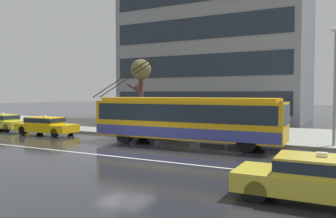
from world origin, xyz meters
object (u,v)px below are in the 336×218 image
Objects in this scene: pedestrian_at_shelter at (254,115)px; pedestrian_walking_past at (226,112)px; taxi_far_behind at (3,121)px; pedestrian_approaching_curb at (267,113)px; bus_shelter at (174,108)px; taxi_queued_behind_bus at (46,125)px; street_lamp at (335,76)px; trolleybus at (187,119)px; taxi_oncoming_far at (317,177)px; street_tree_bare at (141,74)px.

pedestrian_walking_past is at bearing 145.36° from pedestrian_at_shelter.
pedestrian_approaching_curb is at bearing 10.23° from taxi_far_behind.
taxi_queued_behind_bus is at bearing -157.10° from bus_shelter.
pedestrian_approaching_curb is 0.32× the size of street_lamp.
bus_shelter reaches higher than taxi_far_behind.
taxi_queued_behind_bus is 12.92m from pedestrian_walking_past.
trolleybus is 16.45m from taxi_far_behind.
bus_shelter is at bearing 132.14° from taxi_oncoming_far.
street_tree_bare is at bearing 158.91° from bus_shelter.
taxi_oncoming_far is 10.96m from street_lamp.
bus_shelter is 1.91× the size of pedestrian_walking_past.
taxi_queued_behind_bus is at bearing -169.89° from pedestrian_at_shelter.
pedestrian_walking_past is (17.62, 3.52, 1.06)m from taxi_far_behind.
pedestrian_at_shelter is 1.68m from pedestrian_approaching_curb.
pedestrian_walking_past is at bearing -177.21° from pedestrian_approaching_curb.
taxi_queued_behind_bus is at bearing -134.98° from street_tree_bare.
taxi_far_behind is at bearing -174.32° from street_lamp.
taxi_oncoming_far is 2.22× the size of pedestrian_at_shelter.
pedestrian_walking_past is (-2.61, -0.13, 0.03)m from pedestrian_approaching_curb.
taxi_far_behind is 2.10× the size of pedestrian_approaching_curb.
pedestrian_at_shelter reaches higher than taxi_oncoming_far.
bus_shelter is at bearing 12.44° from taxi_far_behind.
pedestrian_approaching_curb is (3.79, 3.82, 0.22)m from trolleybus.
taxi_queued_behind_bus is 14.64m from pedestrian_at_shelter.
taxi_oncoming_far is (18.62, -7.54, -0.00)m from taxi_queued_behind_bus.
taxi_far_behind is at bearing 161.42° from taxi_oncoming_far.
pedestrian_at_shelter is 0.99× the size of pedestrian_walking_past.
bus_shelter is 0.59× the size of street_lamp.
pedestrian_approaching_curb reaches higher than pedestrian_walking_past.
taxi_oncoming_far is at bearing -61.10° from pedestrian_walking_past.
street_lamp is at bearing -18.04° from pedestrian_approaching_curb.
pedestrian_walking_past is at bearing 6.92° from bus_shelter.
pedestrian_approaching_curb reaches higher than taxi_far_behind.
taxi_far_behind is 2.18× the size of pedestrian_at_shelter.
taxi_far_behind is at bearing 179.40° from trolleybus.
pedestrian_at_shelter is 0.35× the size of street_tree_bare.
pedestrian_at_shelter is at bearing 10.11° from taxi_queued_behind_bus.
street_lamp reaches higher than trolleybus.
pedestrian_walking_past is at bearing 170.09° from street_lamp.
street_tree_bare is (-7.25, 0.93, 2.74)m from pedestrian_walking_past.
pedestrian_at_shelter reaches higher than taxi_queued_behind_bus.
bus_shelter is at bearing 169.88° from pedestrian_at_shelter.
street_lamp is 1.16× the size of street_tree_bare.
pedestrian_at_shelter is 4.85m from street_lamp.
trolleybus is at bearing -107.83° from pedestrian_walking_past.
pedestrian_walking_past is (3.68, 0.45, -0.22)m from bus_shelter.
trolleybus is 11.07m from taxi_queued_behind_bus.
pedestrian_approaching_curb is (0.45, 1.62, 0.01)m from pedestrian_at_shelter.
taxi_far_behind is 0.98× the size of taxi_oncoming_far.
pedestrian_approaching_curb is 4.61m from street_lamp.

